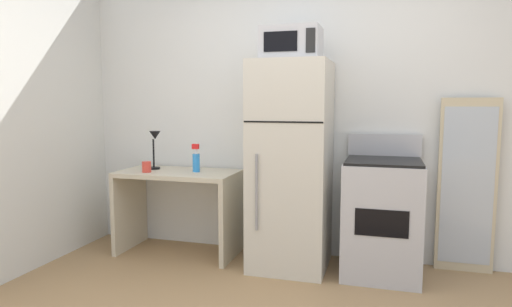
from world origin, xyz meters
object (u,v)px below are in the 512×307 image
Objects in this scene: desk at (179,197)px; leaning_mirror at (467,186)px; refrigerator at (291,166)px; coffee_mug at (147,167)px; microwave at (291,44)px; oven_range at (382,217)px; spray_bottle at (196,161)px; desk_lamp at (155,143)px.

desk is 2.43m from leaning_mirror.
coffee_mug is at bearing -175.87° from refrigerator.
coffee_mug reaches higher than desk.
refrigerator is at bearing 90.32° from microwave.
oven_range is at bearing -158.36° from leaning_mirror.
coffee_mug is 0.38× the size of spray_bottle.
microwave is at bearing -4.26° from desk_lamp.
desk is 11.12× the size of coffee_mug.
desk_lamp is 2.08m from oven_range.
oven_range is at bearing 3.25° from microwave.
desk is 0.54m from desk_lamp.
oven_range reaches higher than spray_bottle.
refrigerator is 0.82m from oven_range.
coffee_mug is (0.01, -0.17, -0.19)m from desk_lamp.
spray_bottle is at bearing 176.80° from refrigerator.
desk is 4.24× the size of spray_bottle.
microwave is (1.28, -0.10, 0.83)m from desk_lamp.
microwave reaches higher than desk.
microwave reaches higher than desk_lamp.
spray_bottle is 0.15× the size of refrigerator.
refrigerator is at bearing -2.14° from desk.
coffee_mug is 0.21× the size of microwave.
refrigerator is at bearing -168.66° from leaning_mirror.
desk_lamp is at bearing 178.46° from oven_range.
leaning_mirror is at bearing 11.34° from refrigerator.
microwave is (1.28, 0.07, 1.02)m from coffee_mug.
desk_lamp is at bearing 92.44° from coffee_mug.
leaning_mirror is at bearing 5.62° from desk.
desk_lamp is 2.68m from leaning_mirror.
oven_range is at bearing -1.01° from spray_bottle.
microwave is (0.86, -0.07, 0.97)m from spray_bottle.
oven_range is 0.73m from leaning_mirror.
leaning_mirror is (0.64, 0.26, 0.23)m from oven_range.
desk is at bearing -174.38° from leaning_mirror.
spray_bottle is (0.42, -0.03, -0.14)m from desk_lamp.
desk is 2.30× the size of microwave.
leaning_mirror is (1.37, 0.28, -0.15)m from refrigerator.
leaning_mirror reaches higher than desk_lamp.
leaning_mirror is at bearing 7.90° from coffee_mug.
leaning_mirror reaches higher than coffee_mug.
oven_range is (0.73, 0.02, -0.38)m from refrigerator.
spray_bottle is 1.30m from microwave.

